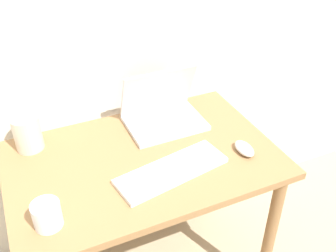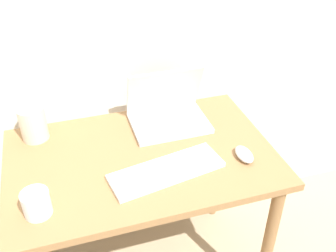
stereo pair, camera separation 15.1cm
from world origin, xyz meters
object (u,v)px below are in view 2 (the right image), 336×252
Objects in this scene: laptop at (167,111)px; mouse at (244,154)px; keyboard at (167,171)px; mug at (36,203)px; vase at (32,118)px.

mouse is (0.21, -0.33, -0.04)m from laptop.
keyboard is 0.46m from mug.
mouse is 1.16× the size of mug.
mug reaches higher than keyboard.
mug is at bearing -90.83° from vase.
mouse is (0.31, -0.01, 0.01)m from keyboard.
vase reaches higher than mouse.
vase is at bearing 153.79° from mouse.
vase is at bearing 175.18° from laptop.
laptop reaches higher than mouse.
keyboard is at bearing -107.80° from laptop.
mug is at bearing -175.64° from mouse.
mug is at bearing -171.87° from keyboard.
mouse is at bearing -26.21° from vase.
keyboard is at bearing 8.13° from mug.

